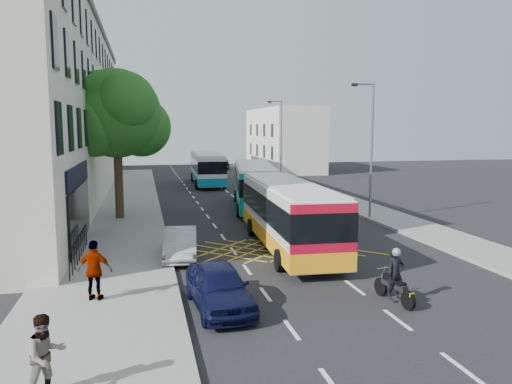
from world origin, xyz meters
TOP-DOWN VIEW (x-y plane):
  - ground at (0.00, 0.00)m, footprint 120.00×120.00m
  - pavement_left at (-8.50, 15.00)m, footprint 5.00×70.00m
  - pavement_right at (7.50, 15.00)m, footprint 3.00×70.00m
  - terrace_main at (-14.00, 24.49)m, footprint 8.30×45.00m
  - terrace_far at (-14.00, 55.00)m, footprint 8.00×20.00m
  - building_right at (11.00, 48.00)m, footprint 6.00×18.00m
  - street_tree at (-8.51, 14.97)m, footprint 6.30×5.70m
  - lamp_near at (6.20, 12.00)m, footprint 1.45×0.15m
  - lamp_far at (6.20, 32.00)m, footprint 1.45×0.15m
  - railings at (-9.70, 5.30)m, footprint 0.08×5.60m
  - bus_near at (-0.64, 6.03)m, footprint 3.04×10.87m
  - bus_mid at (0.42, 17.72)m, footprint 4.16×11.03m
  - bus_far at (-0.99, 32.74)m, footprint 3.05×11.09m
  - motorbike at (0.61, -1.66)m, footprint 0.68×2.00m
  - parked_car_blue at (-4.90, -0.94)m, footprint 1.95×4.17m
  - parked_car_silver at (-5.60, 5.31)m, footprint 1.73×3.97m
  - red_hatchback at (2.87, 16.57)m, footprint 1.79×3.99m
  - distant_car_grey at (0.18, 45.29)m, footprint 2.41×4.43m
  - distant_car_dark at (3.20, 49.81)m, footprint 1.36×3.87m
  - pedestrian_near at (-9.07, -5.43)m, footprint 1.05×0.99m
  - pedestrian_far at (-8.63, 0.29)m, footprint 1.20×0.76m

SIDE VIEW (x-z plane):
  - ground at x=0.00m, z-range 0.00..0.00m
  - pavement_left at x=-8.50m, z-range 0.00..0.15m
  - pavement_right at x=7.50m, z-range 0.00..0.15m
  - red_hatchback at x=2.87m, z-range 0.00..1.13m
  - distant_car_grey at x=0.18m, z-range 0.00..1.18m
  - parked_car_silver at x=-5.60m, z-range 0.00..1.27m
  - distant_car_dark at x=3.20m, z-range 0.00..1.27m
  - parked_car_blue at x=-4.90m, z-range 0.00..1.38m
  - railings at x=-9.70m, z-range 0.15..1.29m
  - motorbike at x=0.61m, z-range -0.05..1.73m
  - pedestrian_near at x=-9.07m, z-range 0.15..1.86m
  - pedestrian_far at x=-8.63m, z-range 0.15..2.05m
  - bus_near at x=-0.64m, z-range 0.08..3.11m
  - bus_mid at x=0.42m, z-range 0.08..3.11m
  - bus_far at x=-0.99m, z-range 0.08..3.17m
  - building_right at x=11.00m, z-range 0.00..8.00m
  - lamp_near at x=6.20m, z-range 0.62..8.62m
  - lamp_far at x=6.20m, z-range 0.62..8.62m
  - terrace_far at x=-14.00m, z-range 0.00..10.00m
  - street_tree at x=-8.51m, z-range 1.89..10.69m
  - terrace_main at x=-14.00m, z-range 0.01..13.51m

